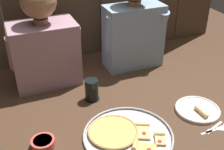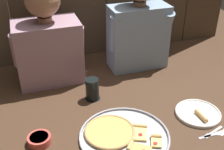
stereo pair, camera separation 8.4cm
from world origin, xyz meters
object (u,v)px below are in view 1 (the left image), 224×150
Objects in this scene: drinking_glass at (92,90)px; diner_left at (43,39)px; dipping_bowl at (43,143)px; dinner_plate at (197,110)px; diner_right at (134,20)px; pizza_tray at (124,134)px.

diner_left is (-0.18, 0.28, 0.22)m from drinking_glass.
dipping_bowl is 0.18× the size of diner_left.
dinner_plate is 1.90× the size of drinking_glass.
diner_right is at bearing 37.87° from dipping_bowl.
dipping_bowl is (-0.32, -0.26, -0.04)m from drinking_glass.
diner_right reaches higher than dipping_bowl.
diner_right is at bearing 36.39° from drinking_glass.
diner_right is at bearing 61.31° from pizza_tray.
diner_left reaches higher than pizza_tray.
diner_right is (0.70, 0.54, 0.29)m from dipping_bowl.
drinking_glass is at bearing 97.34° from pizza_tray.
dipping_bowl reaches higher than dinner_plate.
diner_right is at bearing 98.82° from dinner_plate.
pizza_tray is 3.45× the size of drinking_glass.
diner_left is at bearing 76.26° from dipping_bowl.
pizza_tray is 0.70× the size of diner_left.
diner_right is (0.34, 0.62, 0.31)m from pizza_tray.
dinner_plate is 0.57m from drinking_glass.
diner_left is (0.13, 0.55, 0.25)m from dipping_bowl.
diner_left is 0.94× the size of diner_right.
diner_left is 0.57m from diner_right.
dipping_bowl reaches higher than pizza_tray.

